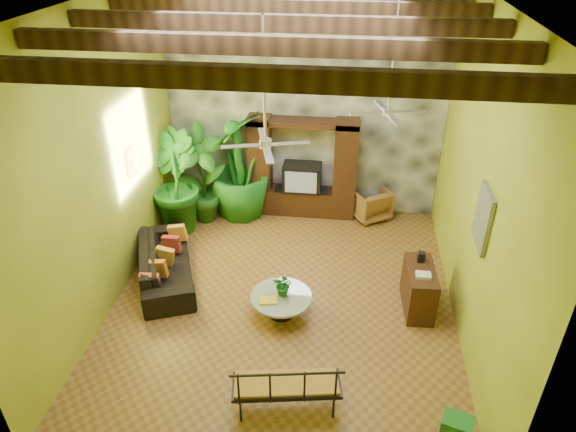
# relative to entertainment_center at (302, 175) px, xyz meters

# --- Properties ---
(ground) EXTENTS (7.00, 7.00, 0.00)m
(ground) POSITION_rel_entertainment_center_xyz_m (0.00, -3.14, -0.97)
(ground) COLOR brown
(ground) RESTS_ON ground
(ceiling) EXTENTS (6.00, 7.00, 0.02)m
(ceiling) POSITION_rel_entertainment_center_xyz_m (0.00, -3.14, 4.03)
(ceiling) COLOR silver
(ceiling) RESTS_ON back_wall
(back_wall) EXTENTS (6.00, 0.02, 5.00)m
(back_wall) POSITION_rel_entertainment_center_xyz_m (0.00, 0.36, 1.53)
(back_wall) COLOR olive
(back_wall) RESTS_ON ground
(left_wall) EXTENTS (0.02, 7.00, 5.00)m
(left_wall) POSITION_rel_entertainment_center_xyz_m (-3.00, -3.14, 1.53)
(left_wall) COLOR olive
(left_wall) RESTS_ON ground
(right_wall) EXTENTS (0.02, 7.00, 5.00)m
(right_wall) POSITION_rel_entertainment_center_xyz_m (3.00, -3.14, 1.53)
(right_wall) COLOR olive
(right_wall) RESTS_ON ground
(stone_accent_wall) EXTENTS (5.98, 0.10, 4.98)m
(stone_accent_wall) POSITION_rel_entertainment_center_xyz_m (0.00, 0.30, 1.53)
(stone_accent_wall) COLOR #393C41
(stone_accent_wall) RESTS_ON ground
(ceiling_beams) EXTENTS (5.95, 5.36, 0.22)m
(ceiling_beams) POSITION_rel_entertainment_center_xyz_m (0.00, -3.14, 3.81)
(ceiling_beams) COLOR #301D0F
(ceiling_beams) RESTS_ON ceiling
(entertainment_center) EXTENTS (2.40, 0.55, 2.30)m
(entertainment_center) POSITION_rel_entertainment_center_xyz_m (0.00, 0.00, 0.00)
(entertainment_center) COLOR black
(entertainment_center) RESTS_ON ground
(ceiling_fan_front) EXTENTS (1.28, 1.28, 1.86)m
(ceiling_fan_front) POSITION_rel_entertainment_center_xyz_m (-0.20, -3.54, 2.44)
(ceiling_fan_front) COLOR silver
(ceiling_fan_front) RESTS_ON ceiling
(ceiling_fan_back) EXTENTS (1.28, 1.28, 1.86)m
(ceiling_fan_back) POSITION_rel_entertainment_center_xyz_m (1.60, -1.94, 2.44)
(ceiling_fan_back) COLOR silver
(ceiling_fan_back) RESTS_ON ceiling
(wall_art_mask) EXTENTS (0.06, 0.32, 0.55)m
(wall_art_mask) POSITION_rel_entertainment_center_xyz_m (-2.96, -2.14, 1.13)
(wall_art_mask) COLOR orange
(wall_art_mask) RESTS_ON left_wall
(wall_art_painting) EXTENTS (0.06, 0.70, 0.90)m
(wall_art_painting) POSITION_rel_entertainment_center_xyz_m (2.96, -3.74, 1.33)
(wall_art_painting) COLOR teal
(wall_art_painting) RESTS_ON right_wall
(sofa) EXTENTS (1.72, 2.52, 0.69)m
(sofa) POSITION_rel_entertainment_center_xyz_m (-2.31, -2.78, -0.62)
(sofa) COLOR black
(sofa) RESTS_ON ground
(wicker_armchair) EXTENTS (1.06, 1.07, 0.71)m
(wicker_armchair) POSITION_rel_entertainment_center_xyz_m (1.56, -0.03, -0.61)
(wicker_armchair) COLOR olive
(wicker_armchair) RESTS_ON ground
(tall_plant_a) EXTENTS (1.39, 1.18, 2.24)m
(tall_plant_a) POSITION_rel_entertainment_center_xyz_m (-2.15, -0.61, 0.15)
(tall_plant_a) COLOR #22641A
(tall_plant_a) RESTS_ON ground
(tall_plant_b) EXTENTS (1.53, 1.55, 2.20)m
(tall_plant_b) POSITION_rel_entertainment_center_xyz_m (-2.65, -0.99, 0.14)
(tall_plant_b) COLOR #195F19
(tall_plant_b) RESTS_ON ground
(tall_plant_c) EXTENTS (1.67, 1.67, 2.46)m
(tall_plant_c) POSITION_rel_entertainment_center_xyz_m (-1.37, -0.23, 0.27)
(tall_plant_c) COLOR #1B691C
(tall_plant_c) RESTS_ON ground
(coffee_table) EXTENTS (1.06, 1.06, 0.40)m
(coffee_table) POSITION_rel_entertainment_center_xyz_m (0.01, -3.54, -0.71)
(coffee_table) COLOR black
(coffee_table) RESTS_ON ground
(centerpiece_plant) EXTENTS (0.43, 0.40, 0.39)m
(centerpiece_plant) POSITION_rel_entertainment_center_xyz_m (0.05, -3.48, -0.37)
(centerpiece_plant) COLOR #185E1B
(centerpiece_plant) RESTS_ON coffee_table
(yellow_tray) EXTENTS (0.33, 0.26, 0.03)m
(yellow_tray) POSITION_rel_entertainment_center_xyz_m (-0.19, -3.70, -0.55)
(yellow_tray) COLOR yellow
(yellow_tray) RESTS_ON coffee_table
(iron_bench) EXTENTS (1.56, 0.79, 0.57)m
(iron_bench) POSITION_rel_entertainment_center_xyz_m (0.35, -5.55, -0.43)
(iron_bench) COLOR black
(iron_bench) RESTS_ON ground
(side_console) EXTENTS (0.52, 1.06, 0.83)m
(side_console) POSITION_rel_entertainment_center_xyz_m (2.36, -3.07, -0.55)
(side_console) COLOR #362211
(side_console) RESTS_ON ground
(green_bin) EXTENTS (0.47, 0.41, 0.35)m
(green_bin) POSITION_rel_entertainment_center_xyz_m (2.65, -5.66, -0.79)
(green_bin) COLOR #1E7127
(green_bin) RESTS_ON ground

